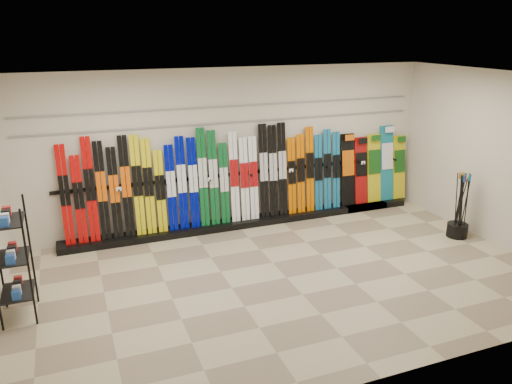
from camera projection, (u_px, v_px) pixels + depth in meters
name	position (u px, v px, depth m)	size (l,w,h in m)	color
floor	(287.00, 278.00, 7.68)	(8.00, 8.00, 0.00)	gray
back_wall	(233.00, 148.00, 9.43)	(8.00, 8.00, 0.00)	beige
right_wall	(499.00, 160.00, 8.59)	(5.00, 5.00, 0.00)	beige
ceiling	(291.00, 79.00, 6.75)	(8.00, 8.00, 0.00)	silver
ski_rack_base	(249.00, 221.00, 9.76)	(8.00, 0.40, 0.12)	black
skis	(213.00, 181.00, 9.28)	(5.38, 0.22, 1.84)	#C60707
snowboards	(374.00, 168.00, 10.56)	(1.58, 0.24, 1.59)	black
accessory_rack	(13.00, 261.00, 6.43)	(0.40, 0.60, 1.59)	black
pole_bin	(457.00, 230.00, 9.18)	(0.37, 0.37, 0.25)	black
ski_poles	(461.00, 205.00, 9.03)	(0.26, 0.25, 1.18)	black
slatwall_rail_0	(233.00, 122.00, 9.26)	(7.60, 0.02, 0.03)	gray
slatwall_rail_1	(233.00, 106.00, 9.17)	(7.60, 0.02, 0.03)	gray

